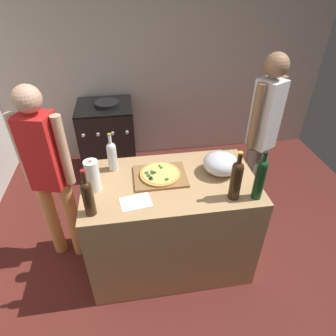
% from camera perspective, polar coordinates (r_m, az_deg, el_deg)
% --- Properties ---
extents(ground_plane, '(4.46, 3.21, 0.02)m').
position_cam_1_polar(ground_plane, '(3.25, 0.77, -8.72)').
color(ground_plane, '#511E19').
extents(kitchen_wall_rear, '(4.46, 0.10, 2.60)m').
position_cam_1_polar(kitchen_wall_rear, '(3.80, -2.63, 20.81)').
color(kitchen_wall_rear, beige).
rests_on(kitchen_wall_rear, ground_plane).
extents(counter, '(1.32, 0.75, 0.91)m').
position_cam_1_polar(counter, '(2.50, 0.36, -10.77)').
color(counter, tan).
rests_on(counter, ground_plane).
extents(cutting_board, '(0.40, 0.32, 0.02)m').
position_cam_1_polar(cutting_board, '(2.23, -1.55, -1.62)').
color(cutting_board, olive).
rests_on(cutting_board, counter).
extents(pizza, '(0.31, 0.31, 0.03)m').
position_cam_1_polar(pizza, '(2.21, -1.59, -1.20)').
color(pizza, tan).
rests_on(pizza, cutting_board).
extents(mixing_bowl, '(0.27, 0.27, 0.17)m').
position_cam_1_polar(mixing_bowl, '(2.27, 10.35, 0.90)').
color(mixing_bowl, '#B2B2B7').
rests_on(mixing_bowl, counter).
extents(paper_towel_roll, '(0.10, 0.10, 0.25)m').
position_cam_1_polar(paper_towel_roll, '(2.11, -14.58, -1.47)').
color(paper_towel_roll, white).
rests_on(paper_towel_roll, counter).
extents(wine_bottle_green, '(0.07, 0.07, 0.35)m').
position_cam_1_polar(wine_bottle_green, '(1.90, -15.47, -5.32)').
color(wine_bottle_green, '#331E0F').
rests_on(wine_bottle_green, counter).
extents(wine_bottle_amber, '(0.07, 0.07, 0.37)m').
position_cam_1_polar(wine_bottle_amber, '(2.04, 17.65, -1.80)').
color(wine_bottle_amber, '#143819').
rests_on(wine_bottle_amber, counter).
extents(wine_bottle_clear, '(0.08, 0.08, 0.37)m').
position_cam_1_polar(wine_bottle_clear, '(2.00, 13.27, -2.02)').
color(wine_bottle_clear, '#331E0F').
rests_on(wine_bottle_clear, counter).
extents(wine_bottle_dark, '(0.07, 0.07, 0.32)m').
position_cam_1_polar(wine_bottle_dark, '(2.28, -10.95, 2.53)').
color(wine_bottle_dark, silver).
rests_on(wine_bottle_dark, counter).
extents(recipe_sheet, '(0.23, 0.18, 0.00)m').
position_cam_1_polar(recipe_sheet, '(2.02, -6.37, -6.64)').
color(recipe_sheet, white).
rests_on(recipe_sheet, counter).
extents(stove, '(0.65, 0.62, 0.93)m').
position_cam_1_polar(stove, '(3.73, -11.68, 5.71)').
color(stove, black).
rests_on(stove, ground_plane).
extents(person_in_stripes, '(0.39, 0.25, 1.62)m').
position_cam_1_polar(person_in_stripes, '(2.43, -22.49, -0.47)').
color(person_in_stripes, '#D88C4C').
rests_on(person_in_stripes, ground_plane).
extents(person_in_red, '(0.33, 0.27, 1.69)m').
position_cam_1_polar(person_in_red, '(2.83, 18.00, 6.53)').
color(person_in_red, slate).
rests_on(person_in_red, ground_plane).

